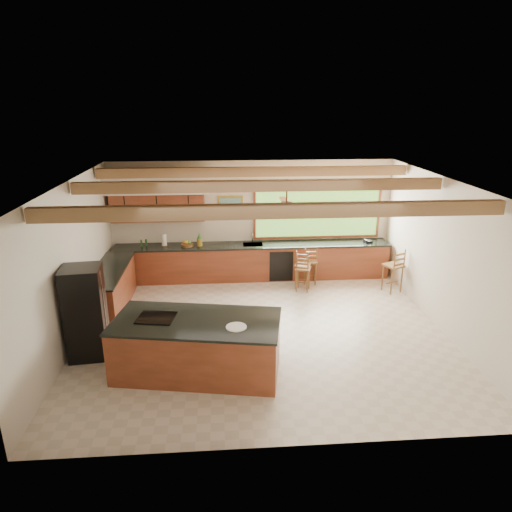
{
  "coord_description": "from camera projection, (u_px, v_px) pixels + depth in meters",
  "views": [
    {
      "loc": [
        -0.76,
        -8.18,
        4.43
      ],
      "look_at": [
        -0.08,
        0.8,
        1.33
      ],
      "focal_mm": 32.0,
      "sensor_mm": 36.0,
      "label": 1
    }
  ],
  "objects": [
    {
      "name": "bar_stool_d",
      "position": [
        394.0,
        267.0,
        10.86
      ],
      "size": [
        0.52,
        0.52,
        1.1
      ],
      "rotation": [
        0.0,
        0.0,
        0.41
      ],
      "color": "brown",
      "rests_on": "ground"
    },
    {
      "name": "bar_stool_a",
      "position": [
        311.0,
        263.0,
        11.38
      ],
      "size": [
        0.38,
        0.38,
        0.97
      ],
      "rotation": [
        0.0,
        0.0,
        -0.12
      ],
      "color": "brown",
      "rests_on": "ground"
    },
    {
      "name": "ground",
      "position": [
        263.0,
        331.0,
        9.21
      ],
      "size": [
        7.2,
        7.2,
        0.0
      ],
      "primitive_type": "plane",
      "color": "beige",
      "rests_on": "ground"
    },
    {
      "name": "bar_stool_b",
      "position": [
        304.0,
        270.0,
        10.95
      ],
      "size": [
        0.42,
        0.42,
        0.94
      ],
      "rotation": [
        0.0,
        0.0,
        -0.32
      ],
      "color": "brown",
      "rests_on": "ground"
    },
    {
      "name": "island",
      "position": [
        197.0,
        346.0,
        7.71
      ],
      "size": [
        2.95,
        1.76,
        0.99
      ],
      "rotation": [
        0.0,
        0.0,
        -0.17
      ],
      "color": "brown",
      "rests_on": "ground"
    },
    {
      "name": "room_shell",
      "position": [
        252.0,
        217.0,
        9.09
      ],
      "size": [
        7.27,
        6.54,
        3.02
      ],
      "color": "beige",
      "rests_on": "ground"
    },
    {
      "name": "counter_run",
      "position": [
        221.0,
        267.0,
        11.37
      ],
      "size": [
        7.12,
        3.1,
        1.26
      ],
      "color": "brown",
      "rests_on": "ground"
    },
    {
      "name": "bar_stool_c",
      "position": [
        303.0,
        266.0,
        11.1
      ],
      "size": [
        0.45,
        0.45,
        0.99
      ],
      "rotation": [
        0.0,
        0.0,
        -0.33
      ],
      "color": "brown",
      "rests_on": "ground"
    },
    {
      "name": "refrigerator",
      "position": [
        86.0,
        313.0,
        8.07
      ],
      "size": [
        0.73,
        0.71,
        1.7
      ],
      "rotation": [
        0.0,
        0.0,
        0.1
      ],
      "color": "black",
      "rests_on": "ground"
    }
  ]
}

